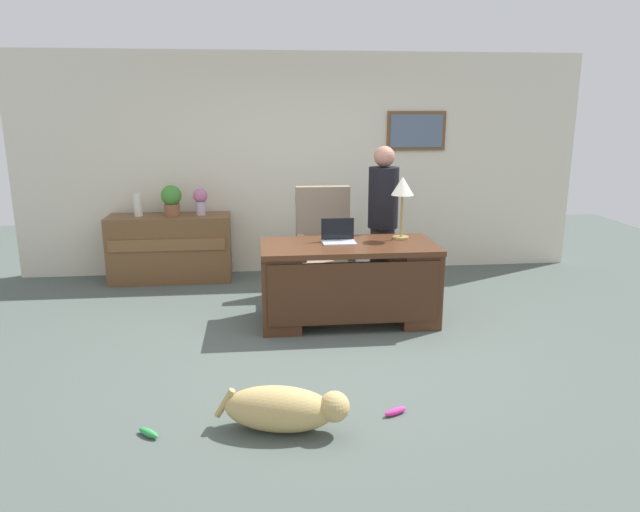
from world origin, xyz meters
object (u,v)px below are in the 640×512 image
object	(u,v)px
dog_lying	(285,409)
potted_plant	(171,199)
vase_empty	(138,205)
dog_toy_bone	(395,411)
credenza	(170,248)
laptop	(338,237)
dog_toy_plush	(149,433)
armchair	(324,249)
vase_with_flowers	(200,199)
desk_lamp	(402,190)
dog_toy_ball	(324,412)
person_standing	(383,222)
desk	(349,281)

from	to	relation	value
dog_lying	potted_plant	bearing A→B (deg)	107.75
vase_empty	dog_toy_bone	bearing A→B (deg)	-56.48
credenza	laptop	distance (m)	2.43
dog_toy_bone	dog_toy_plush	xyz separation A→B (m)	(-1.64, -0.10, 0.00)
armchair	vase_with_flowers	xyz separation A→B (m)	(-1.40, 0.74, 0.46)
desk_lamp	dog_toy_ball	world-z (taller)	desk_lamp
credenza	dog_toy_ball	xyz separation A→B (m)	(1.48, -3.47, -0.35)
person_standing	dog_toy_ball	bearing A→B (deg)	-109.91
potted_plant	armchair	bearing A→B (deg)	-23.19
credenza	dog_toy_ball	distance (m)	3.79
vase_empty	dog_toy_plush	world-z (taller)	vase_empty
dog_toy_bone	vase_with_flowers	bearing A→B (deg)	114.41
laptop	vase_empty	distance (m)	2.66
person_standing	potted_plant	world-z (taller)	person_standing
vase_empty	desk_lamp	bearing A→B (deg)	-27.37
laptop	potted_plant	world-z (taller)	potted_plant
desk	desk_lamp	distance (m)	1.03
dog_lying	dog_toy_plush	distance (m)	0.88
dog_lying	vase_empty	bearing A→B (deg)	113.19
dog_lying	dog_toy_plush	size ratio (longest dim) A/B	5.03
desk_lamp	dog_toy_ball	xyz separation A→B (m)	(-0.99, -2.02, -1.22)
desk	dog_toy_ball	distance (m)	1.92
potted_plant	dog_toy_ball	size ratio (longest dim) A/B	3.98
armchair	vase_with_flowers	world-z (taller)	armchair
vase_empty	credenza	bearing A→B (deg)	-0.23
dog_toy_plush	person_standing	bearing A→B (deg)	51.93
vase_with_flowers	dog_toy_ball	distance (m)	3.76
armchair	dog_lying	bearing A→B (deg)	-101.48
credenza	dog_lying	distance (m)	3.80
desk_lamp	vase_empty	bearing A→B (deg)	152.63
vase_with_flowers	potted_plant	bearing A→B (deg)	180.00
armchair	dog_toy_plush	size ratio (longest dim) A/B	6.84
laptop	desk_lamp	xyz separation A→B (m)	(0.64, 0.09, 0.43)
vase_empty	dog_toy_bone	size ratio (longest dim) A/B	1.50
desk	dog_toy_bone	distance (m)	1.88
vase_with_flowers	dog_toy_bone	distance (m)	3.94
laptop	vase_empty	world-z (taller)	vase_empty
desk	vase_with_flowers	bearing A→B (deg)	132.93
laptop	vase_empty	xyz separation A→B (m)	(-2.17, 1.54, 0.10)
dog_toy_ball	person_standing	bearing A→B (deg)	70.09
dog_lying	vase_with_flowers	bearing A→B (deg)	102.76
desk_lamp	dog_toy_ball	size ratio (longest dim) A/B	6.83
vase_with_flowers	dog_toy_ball	world-z (taller)	vase_with_flowers
person_standing	dog_toy_plush	distance (m)	3.45
potted_plant	dog_toy_ball	distance (m)	3.87
vase_empty	dog_toy_bone	distance (m)	4.27
desk_lamp	dog_toy_bone	bearing A→B (deg)	-103.91
desk_lamp	vase_empty	world-z (taller)	desk_lamp
dog_lying	desk_lamp	size ratio (longest dim) A/B	1.43
desk	potted_plant	bearing A→B (deg)	138.62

